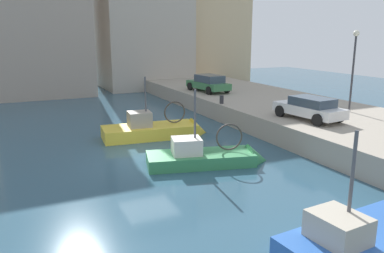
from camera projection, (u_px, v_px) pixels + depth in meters
The scene contains 12 objects.
water_surface at pixel (148, 160), 18.45m from camera, with size 80.00×80.00×0.00m, color #2D5166.
quay_wall at pixel (332, 124), 23.05m from camera, with size 9.00×56.00×1.20m, color #9E9384.
fishing_boat_blue at pixel (372, 241), 11.06m from camera, with size 5.91×2.39×4.39m.
fishing_boat_green at pixel (209, 162), 17.85m from camera, with size 5.87×3.06×4.29m.
fishing_boat_yellow at pixel (157, 135), 22.60m from camera, with size 6.31×2.76×4.44m.
parked_car_white at pixel (310, 108), 21.38m from camera, with size 2.16×4.20×1.26m.
parked_car_green at pixel (208, 83), 31.75m from camera, with size 2.26×4.42×1.37m.
mooring_bollard_mid at pixel (222, 100), 26.42m from camera, with size 0.28×0.28×0.55m, color #2D2D33.
quay_streetlamp at pixel (354, 58), 22.97m from camera, with size 0.36×0.36×4.83m.
waterfront_building_west_mid at pixel (204, 14), 45.91m from camera, with size 9.42×7.29×16.21m.
waterfront_building_central at pixel (37, 10), 36.97m from camera, with size 9.25×9.03×16.04m.
waterfront_building_east at pixel (142, 10), 42.01m from camera, with size 9.47×8.17×16.52m.
Camera 1 is at (-5.54, -16.81, 5.84)m, focal length 36.44 mm.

